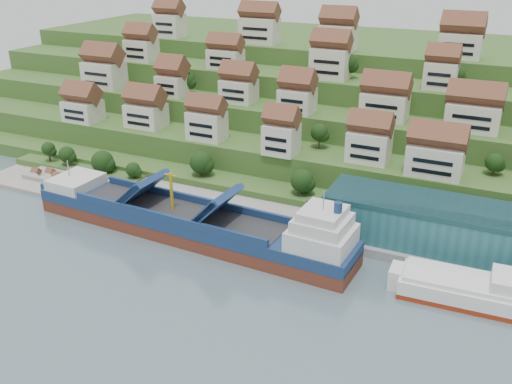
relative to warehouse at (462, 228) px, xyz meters
The scene contains 11 objects.
ground 55.18m from the warehouse, 161.90° to the right, with size 300.00×300.00×0.00m, color slate.
quay 32.64m from the warehouse, behind, with size 180.00×14.00×2.20m, color gray.
pebble_beach 110.32m from the warehouse, behind, with size 45.00×20.00×1.00m, color gray.
hillside 101.03m from the warehouse, 121.00° to the left, with size 260.00×128.00×31.00m.
hillside_village 69.30m from the warehouse, 139.53° to the left, with size 159.27×65.61×29.07m.
hillside_trees 62.41m from the warehouse, 155.96° to the left, with size 138.58×63.01×30.33m.
warehouse is the anchor object (origin of this frame).
flagpole 34.60m from the warehouse, 168.33° to the right, with size 1.28×0.16×8.00m.
beach_huts 112.29m from the warehouse, behind, with size 14.40×3.70×2.20m.
cargo_ship 60.20m from the warehouse, 163.45° to the right, with size 83.21×16.55×18.41m.
second_ship 18.11m from the warehouse, 73.51° to the right, with size 27.46×11.25×7.84m.
Camera 1 is at (58.65, -102.73, 64.53)m, focal length 40.00 mm.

